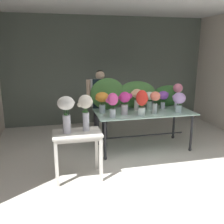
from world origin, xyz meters
TOP-DOWN VIEW (x-y plane):
  - ground_plane at (0.00, 1.96)m, footprint 8.61×8.61m
  - wall_back at (0.00, 3.91)m, footprint 5.70×0.12m
  - display_table_glass at (0.32, 1.75)m, footprint 1.99×0.97m
  - side_table_white at (-1.13, 0.81)m, footprint 0.76×0.50m
  - florist at (-0.46, 2.43)m, footprint 0.62×0.24m
  - foliage_backdrop at (0.26, 2.11)m, footprint 2.11×0.28m
  - vase_coral_freesia at (0.47, 1.54)m, footprint 0.21×0.20m
  - vase_rosy_roses at (1.14, 1.90)m, footprint 0.20×0.20m
  - vase_violet_hydrangea at (0.80, 1.88)m, footprint 0.23×0.22m
  - vase_fuchsia_snapdragons at (-0.41, 1.45)m, footprint 0.23×0.20m
  - vase_sunset_peonies at (-0.53, 1.83)m, footprint 0.27×0.27m
  - vase_ivory_anemones at (0.50, 1.90)m, footprint 0.24×0.24m
  - vase_lilac_carnations at (0.97, 1.52)m, footprint 0.27×0.26m
  - vase_scarlet_tulips at (0.17, 1.45)m, footprint 0.24×0.23m
  - vase_magenta_lilies at (-0.13, 1.60)m, footprint 0.28×0.22m
  - vase_peach_stock at (0.21, 1.88)m, footprint 0.25×0.22m
  - vase_white_roses_tall at (-1.29, 0.81)m, footprint 0.27×0.26m
  - vase_cream_lisianthus_tall at (-0.98, 0.86)m, footprint 0.25×0.22m

SIDE VIEW (x-z plane):
  - ground_plane at x=0.00m, z-range 0.00..0.00m
  - side_table_white at x=-1.13m, z-range 0.27..1.05m
  - display_table_glass at x=0.32m, z-range 0.29..1.09m
  - florist at x=-0.46m, z-range 0.19..1.79m
  - vase_ivory_anemones at x=0.50m, z-range 0.85..1.23m
  - vase_lilac_carnations at x=0.97m, z-range 0.85..1.26m
  - vase_violet_hydrangea at x=0.80m, z-range 0.87..1.25m
  - vase_magenta_lilies at x=-0.13m, z-range 0.85..1.30m
  - vase_sunset_peonies at x=-0.53m, z-range 0.86..1.28m
  - vase_fuchsia_snapdragons at x=-0.41m, z-range 0.85..1.32m
  - vase_coral_freesia at x=0.47m, z-range 0.86..1.31m
  - vase_peach_stock at x=0.21m, z-range 0.86..1.31m
  - vase_scarlet_tulips at x=0.17m, z-range 0.84..1.34m
  - foliage_backdrop at x=0.26m, z-range 0.76..1.42m
  - vase_rosy_roses at x=1.14m, z-range 0.87..1.40m
  - vase_white_roses_tall at x=-1.29m, z-range 0.86..1.44m
  - vase_cream_lisianthus_tall at x=-0.98m, z-range 0.86..1.44m
  - wall_back at x=0.00m, z-range 0.00..2.91m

